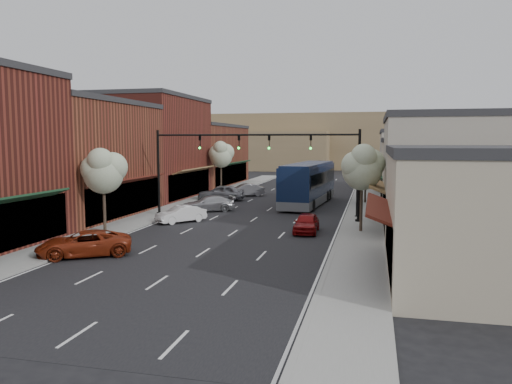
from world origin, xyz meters
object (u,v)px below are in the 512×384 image
Objects in this scene: tree_left_near at (103,170)px; parked_car_b at (181,214)px; parked_car_d at (221,193)px; parked_car_e at (245,190)px; signal_mast_right at (327,161)px; tree_left_far at (221,154)px; coach_bus at (309,183)px; lamp_post_near at (357,181)px; parked_car_a at (84,244)px; signal_mast_left at (186,160)px; tree_right_far at (366,163)px; tree_right_near at (363,167)px; lamp_post_far at (362,169)px; parked_car_c at (208,204)px; red_hatchback at (306,223)px.

parked_car_b is (3.22, 5.38, -3.59)m from tree_left_near.
parked_car_d reaches higher than parked_car_e.
signal_mast_right is 22.68m from tree_left_far.
coach_bus is at bearing 58.12° from tree_left_near.
parked_car_a is (-13.71, -16.75, -2.32)m from lamp_post_near.
signal_mast_left reaches higher than lamp_post_near.
parked_car_d is (2.05, -6.70, -3.78)m from tree_left_far.
tree_left_near reaches higher than tree_right_far.
signal_mast_right is 1.38× the size of tree_right_near.
parked_car_d is (-0.58, 11.25, -3.80)m from signal_mast_left.
tree_right_near reaches higher than parked_car_e.
lamp_post_far is at bearing 68.72° from coach_bus.
parked_car_b is 6.09m from parked_car_c.
red_hatchback is 22.55m from parked_car_e.
signal_mast_right reaches higher than lamp_post_near.
tree_right_far reaches higher than parked_car_d.
tree_left_far is at bearing 118.51° from red_hatchback.
parked_car_a is at bearing -55.76° from parked_car_b.
parked_car_d reaches higher than parked_car_b.
signal_mast_right is at bearing 43.79° from parked_car_c.
tree_right_near reaches higher than parked_car_a.
tree_left_near is 21.39m from coach_bus.
lamp_post_near reaches higher than red_hatchback.
red_hatchback is at bearing -78.74° from coach_bus.
coach_bus is 2.76× the size of parked_car_d.
coach_bus reaches higher than parked_car_d.
tree_left_far is 1.27× the size of parked_car_d.
tree_right_far is 14.09m from parked_car_e.
parked_car_d is (-14.00, -8.75, -2.18)m from lamp_post_far.
tree_right_far is 1.42× the size of red_hatchback.
coach_bus is 3.46× the size of parked_car_b.
lamp_post_far is 0.95× the size of parked_car_c.
red_hatchback is (-3.61, -16.62, -3.34)m from tree_right_far.
lamp_post_far is 24.98m from red_hatchback.
lamp_post_near is at bearing -93.31° from tree_right_far.
tree_right_far is at bearing -86.12° from lamp_post_far.
tree_right_near is 17.93m from parked_car_a.
red_hatchback is at bearing -170.19° from tree_right_near.
lamp_post_far is 11.13m from coach_bus.
tree_left_near is (-16.60, -20.00, 0.23)m from tree_right_far.
tree_left_far reaches higher than tree_left_near.
lamp_post_near reaches higher than parked_car_e.
tree_left_far reaches higher than coach_bus.
lamp_post_far is at bearing 114.13° from parked_car_c.
tree_right_far is (0.00, 16.00, -0.46)m from tree_right_near.
parked_car_a is at bearing -91.17° from signal_mast_left.
signal_mast_left is at bearing 163.81° from tree_right_near.
signal_mast_left reaches higher than parked_car_a.
signal_mast_left is 1.44× the size of tree_left_near.
tree_right_far reaches higher than lamp_post_far.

